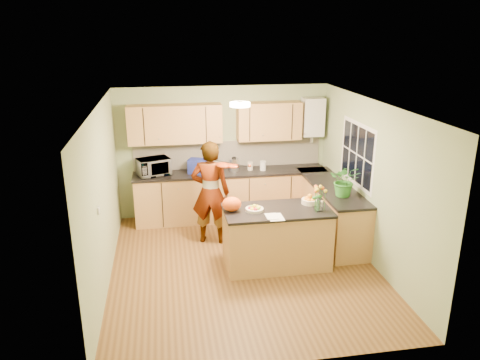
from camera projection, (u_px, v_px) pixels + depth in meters
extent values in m
plane|color=brown|center=(243.00, 266.00, 7.25)|extent=(4.50, 4.50, 0.00)
cube|color=white|center=(244.00, 105.00, 6.47)|extent=(4.00, 4.50, 0.02)
cube|color=gray|center=(223.00, 152.00, 8.97)|extent=(4.00, 0.02, 2.50)
cube|color=gray|center=(281.00, 263.00, 4.75)|extent=(4.00, 0.02, 2.50)
cube|color=gray|center=(103.00, 198.00, 6.55)|extent=(0.02, 4.50, 2.50)
cube|color=gray|center=(372.00, 183.00, 7.17)|extent=(0.02, 4.50, 2.50)
cube|color=#A57742|center=(231.00, 196.00, 8.95)|extent=(3.60, 0.60, 0.90)
cube|color=black|center=(231.00, 172.00, 8.79)|extent=(3.64, 0.62, 0.04)
cube|color=#A57742|center=(331.00, 212.00, 8.17)|extent=(0.60, 2.20, 0.90)
cube|color=black|center=(332.00, 187.00, 8.02)|extent=(0.62, 2.24, 0.04)
cube|color=white|center=(229.00, 154.00, 8.98)|extent=(3.60, 0.02, 0.52)
cube|color=#A57742|center=(175.00, 124.00, 8.48)|extent=(1.70, 0.34, 0.70)
cube|color=#A57742|center=(269.00, 121.00, 8.75)|extent=(1.20, 0.34, 0.70)
cube|color=silver|center=(313.00, 117.00, 8.88)|extent=(0.40, 0.30, 0.72)
cylinder|color=#BCBCC1|center=(312.00, 137.00, 9.00)|extent=(0.06, 0.06, 0.20)
cube|color=silver|center=(357.00, 154.00, 7.64)|extent=(0.01, 1.30, 1.05)
cube|color=black|center=(357.00, 154.00, 7.64)|extent=(0.01, 1.18, 0.92)
cube|color=silver|center=(98.00, 210.00, 5.97)|extent=(0.02, 0.09, 0.09)
cylinder|color=#FFEABF|center=(240.00, 104.00, 6.76)|extent=(0.30, 0.30, 0.06)
cylinder|color=silver|center=(240.00, 102.00, 6.75)|extent=(0.10, 0.10, 0.02)
cube|color=#A57742|center=(277.00, 238.00, 7.17)|extent=(1.57, 0.79, 0.88)
cube|color=black|center=(277.00, 210.00, 7.02)|extent=(1.61, 0.83, 0.04)
cylinder|color=beige|center=(255.00, 209.00, 6.95)|extent=(0.27, 0.27, 0.04)
cylinder|color=beige|center=(310.00, 201.00, 7.23)|extent=(0.25, 0.25, 0.07)
cylinder|color=silver|center=(320.00, 205.00, 6.91)|extent=(0.10, 0.10, 0.19)
ellipsoid|color=#E34D12|center=(232.00, 204.00, 6.92)|extent=(0.35, 0.32, 0.22)
cube|color=white|center=(276.00, 217.00, 6.72)|extent=(0.21, 0.29, 0.01)
imported|color=#E2A28A|center=(210.00, 193.00, 7.82)|extent=(0.74, 0.58, 1.78)
imported|color=silver|center=(153.00, 167.00, 8.53)|extent=(0.67, 0.56, 0.32)
cube|color=navy|center=(198.00, 166.00, 8.66)|extent=(0.39, 0.34, 0.26)
cylinder|color=#BCBCC1|center=(234.00, 165.00, 8.78)|extent=(0.17, 0.17, 0.24)
sphere|color=black|center=(234.00, 156.00, 8.73)|extent=(0.09, 0.09, 0.09)
cylinder|color=beige|center=(250.00, 166.00, 8.85)|extent=(0.11, 0.11, 0.16)
cylinder|color=silver|center=(263.00, 166.00, 8.83)|extent=(0.12, 0.12, 0.18)
imported|color=#2D7828|center=(345.00, 181.00, 7.43)|extent=(0.59, 0.56, 0.52)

